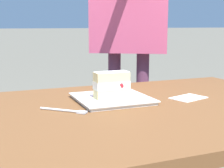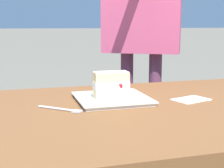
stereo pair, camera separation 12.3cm
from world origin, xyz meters
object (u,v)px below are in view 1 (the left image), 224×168
at_px(diner_person, 129,7).
at_px(paper_napkin, 188,98).
at_px(patio_table, 122,132).
at_px(dessert_plate, 112,99).
at_px(cake_slice, 112,85).
at_px(dessert_fork, 66,111).

bearing_deg(diner_person, paper_napkin, -95.16).
relative_size(patio_table, dessert_plate, 5.52).
height_order(cake_slice, dessert_fork, cake_slice).
xyz_separation_m(patio_table, cake_slice, (0.00, 0.10, 0.15)).
bearing_deg(diner_person, dessert_fork, -127.69).
bearing_deg(dessert_fork, patio_table, -7.35).
xyz_separation_m(patio_table, diner_person, (0.36, 0.74, 0.47)).
bearing_deg(paper_napkin, diner_person, 84.84).
relative_size(dessert_fork, paper_napkin, 0.89).
xyz_separation_m(patio_table, paper_napkin, (0.30, 0.05, 0.09)).
bearing_deg(dessert_plate, paper_napkin, -13.13).
distance_m(dessert_plate, dessert_fork, 0.22).
relative_size(cake_slice, paper_napkin, 0.84).
bearing_deg(patio_table, dessert_plate, 86.00).
height_order(paper_napkin, diner_person, diner_person).
xyz_separation_m(dessert_plate, dessert_fork, (-0.20, -0.09, -0.00)).
distance_m(dessert_plate, cake_slice, 0.06).
distance_m(patio_table, diner_person, 0.95).
bearing_deg(patio_table, cake_slice, 89.64).
distance_m(patio_table, dessert_plate, 0.15).
bearing_deg(paper_napkin, cake_slice, 169.99).
bearing_deg(diner_person, dessert_plate, -119.56).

